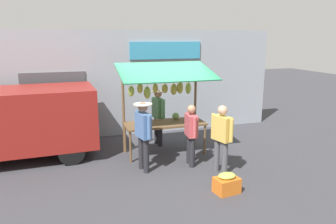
# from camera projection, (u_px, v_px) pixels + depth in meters

# --- Properties ---
(ground_plane) EXTENTS (40.00, 40.00, 0.00)m
(ground_plane) POSITION_uv_depth(u_px,v_px,m) (165.00, 153.00, 8.99)
(ground_plane) COLOR #38383D
(street_backdrop) EXTENTS (9.00, 0.30, 3.40)m
(street_backdrop) POSITION_uv_depth(u_px,v_px,m) (144.00, 83.00, 10.62)
(street_backdrop) COLOR #8C939E
(street_backdrop) RESTS_ON ground
(market_stall) EXTENTS (2.50, 1.46, 2.50)m
(market_stall) POSITION_uv_depth(u_px,v_px,m) (164.00, 98.00, 8.69)
(market_stall) COLOR brown
(market_stall) RESTS_ON ground
(vendor_with_sunhat) EXTENTS (0.43, 0.71, 1.68)m
(vendor_with_sunhat) POSITION_uv_depth(u_px,v_px,m) (158.00, 113.00, 9.46)
(vendor_with_sunhat) COLOR #232328
(vendor_with_sunhat) RESTS_ON ground
(shopper_in_grey_tee) EXTENTS (0.44, 0.71, 1.70)m
(shopper_in_grey_tee) POSITION_uv_depth(u_px,v_px,m) (143.00, 131.00, 7.59)
(shopper_in_grey_tee) COLOR #232328
(shopper_in_grey_tee) RESTS_ON ground
(shopper_with_ponytail) EXTENTS (0.35, 0.68, 1.65)m
(shopper_with_ponytail) POSITION_uv_depth(u_px,v_px,m) (222.00, 135.00, 7.46)
(shopper_with_ponytail) COLOR #4C4C51
(shopper_with_ponytail) RESTS_ON ground
(shopper_with_shopping_bag) EXTENTS (0.26, 0.67, 1.56)m
(shopper_with_shopping_bag) POSITION_uv_depth(u_px,v_px,m) (191.00, 131.00, 7.95)
(shopper_with_shopping_bag) COLOR #232328
(shopper_with_shopping_bag) RESTS_ON ground
(parked_van) EXTENTS (4.47, 2.02, 1.88)m
(parked_van) POSITION_uv_depth(u_px,v_px,m) (0.00, 120.00, 8.15)
(parked_van) COLOR maroon
(parked_van) RESTS_ON ground
(produce_crate_near) EXTENTS (0.55, 0.43, 0.44)m
(produce_crate_near) POSITION_uv_depth(u_px,v_px,m) (227.00, 184.00, 6.66)
(produce_crate_near) COLOR #D1661E
(produce_crate_near) RESTS_ON ground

